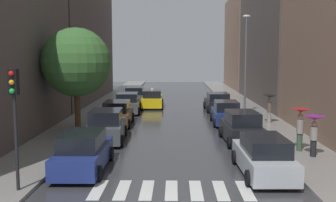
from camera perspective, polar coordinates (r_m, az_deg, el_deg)
ground_plane at (r=35.39m, az=0.77°, el=-1.44°), size 28.00×72.00×0.04m
sidewalk_left at (r=35.99m, az=-9.64°, el=-1.24°), size 3.00×72.00×0.15m
sidewalk_right at (r=35.95m, az=11.19°, el=-1.28°), size 3.00×72.00×0.15m
crosswalk_stripes at (r=15.24m, az=0.49°, el=-12.36°), size 5.85×2.20×0.01m
building_left_mid at (r=43.87m, az=-13.87°, el=8.62°), size 6.00×21.23×13.22m
building_right_far at (r=59.13m, az=11.69°, el=7.92°), size 6.00×15.03×12.79m
parked_car_left_nearest at (r=17.81m, az=-11.78°, el=-7.07°), size 2.08×4.80×1.69m
parked_car_left_second at (r=23.38m, az=-8.63°, el=-3.58°), size 2.30×4.51×1.83m
parked_car_left_third at (r=28.55m, az=-7.13°, el=-1.79°), size 2.17×4.69×1.70m
parked_car_left_fourth at (r=34.26m, az=-5.68°, el=-0.36°), size 2.27×4.35×1.71m
parked_car_left_fifth at (r=40.00m, az=-4.67°, el=0.67°), size 2.17×4.50×1.73m
parked_car_right_nearest at (r=17.31m, az=13.24°, el=-7.58°), size 2.10×4.79×1.63m
parked_car_right_second at (r=23.13m, az=10.28°, el=-3.76°), size 2.21×4.49×1.79m
parked_car_right_third at (r=28.96m, az=8.14°, el=-1.73°), size 2.03×4.10×1.66m
parked_car_right_fourth at (r=35.67m, az=6.97°, el=-0.18°), size 2.27×4.36×1.58m
taxi_midroad at (r=37.69m, az=-2.24°, el=0.26°), size 2.16×4.51×1.81m
pedestrian_foreground at (r=21.17m, az=18.04°, el=-2.76°), size 0.90×0.90×2.12m
pedestrian_near_tree at (r=29.11m, az=14.04°, el=-0.20°), size 1.03×1.03×1.96m
pedestrian_by_kerb at (r=20.24m, az=19.79°, el=-3.51°), size 0.96×0.96×1.93m
street_tree_left at (r=25.73m, az=-12.73°, el=5.29°), size 4.25×4.25×6.42m
traffic_light_left_corner at (r=15.06m, az=-20.73°, el=-0.21°), size 0.30×0.42×4.30m
lamp_post_right at (r=31.90m, az=10.83°, el=5.82°), size 0.60×0.28×7.74m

